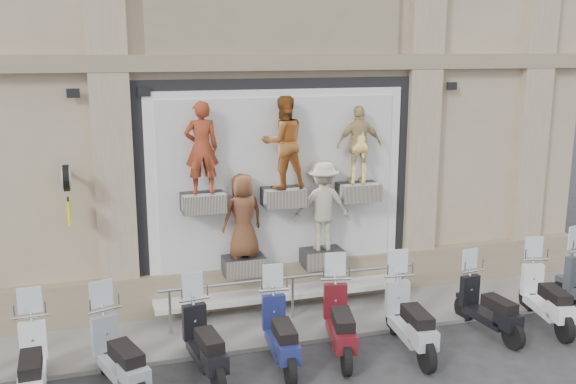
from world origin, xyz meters
name	(u,v)px	position (x,y,z in m)	size (l,w,h in m)	color
ground	(330,371)	(0.00, 0.00, 0.00)	(90.00, 90.00, 0.00)	#2B2B2E
sidewalk	(291,318)	(0.00, 2.10, 0.04)	(16.00, 2.20, 0.08)	gray
building	(231,11)	(0.00, 7.00, 6.00)	(14.00, 8.60, 12.00)	tan
shop_vitrine	(285,191)	(0.08, 2.74, 2.40)	(5.60, 0.83, 4.30)	black
guard_rail	(293,299)	(0.00, 2.00, 0.47)	(5.06, 0.10, 0.93)	#9EA0A5
clock_sign_bracket	(67,186)	(-3.90, 2.47, 2.80)	(0.10, 0.80, 1.02)	black
scooter_b	(31,353)	(-4.49, 0.44, 0.78)	(0.56, 1.92, 1.56)	white
scooter_c	(119,344)	(-3.26, 0.32, 0.80)	(0.57, 1.96, 1.59)	gray
scooter_d	(204,331)	(-1.95, 0.47, 0.76)	(0.55, 1.87, 1.52)	black
scooter_e	(281,321)	(-0.69, 0.44, 0.77)	(0.55, 1.89, 1.54)	navy
scooter_f	(340,310)	(0.37, 0.51, 0.80)	(0.57, 1.97, 1.60)	#520E14
scooter_g	(411,307)	(1.55, 0.25, 0.82)	(0.59, 2.01, 1.63)	#9EA1A5
scooter_h	(489,297)	(3.24, 0.45, 0.73)	(0.52, 1.79, 1.46)	black
scooter_i	(547,286)	(4.49, 0.45, 0.78)	(0.56, 1.93, 1.56)	silver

